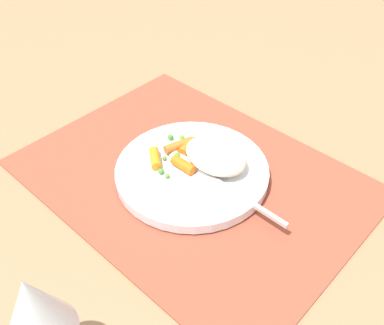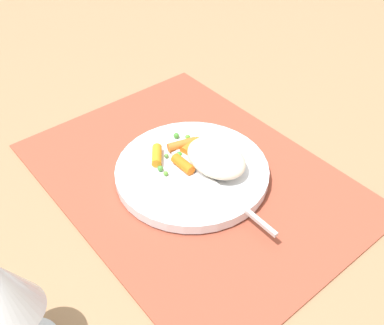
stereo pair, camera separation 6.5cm
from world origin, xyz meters
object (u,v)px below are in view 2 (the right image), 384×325
Objects in this scene: plate at (192,171)px; fork at (211,182)px; carrot_portion at (183,153)px; wine_glass at (2,291)px; rice_mound at (216,158)px.

fork is (-0.04, 0.00, 0.01)m from plate.
carrot_portion reaches higher than fork.
wine_glass is (-0.12, 0.31, 0.08)m from carrot_portion.
carrot_portion is 0.61× the size of wine_glass.
wine_glass is (-0.07, 0.34, 0.07)m from rice_mound.
wine_glass is at bearing 99.31° from fork.
plate is 0.03m from carrot_portion.
carrot_portion reaches higher than plate.
rice_mound is 0.04m from fork.
wine_glass is (-0.09, 0.31, 0.09)m from plate.
carrot_portion is 0.34m from wine_glass.
rice_mound reaches higher than fork.
rice_mound is 0.47× the size of fork.
rice_mound is at bearing -53.33° from fork.
plate is at bearing 54.40° from rice_mound.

